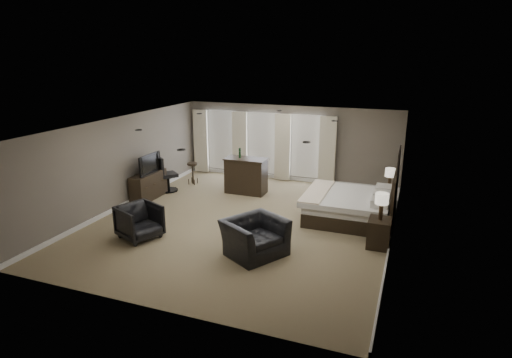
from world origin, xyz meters
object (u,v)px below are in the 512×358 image
(bed, at_px, (351,194))
(bar_stool_left, at_px, (193,174))
(lamp_near, at_px, (381,207))
(dresser, at_px, (149,186))
(armchair_near, at_px, (255,231))
(armchair_far, at_px, (139,220))
(lamp_far, at_px, (390,179))
(desk_chair, at_px, (168,174))
(tv, at_px, (147,171))
(bar_stool_right, at_px, (263,173))
(nightstand_far, at_px, (388,197))
(nightstand_near, at_px, (379,233))
(bar_counter, at_px, (246,176))

(bed, bearing_deg, bar_stool_left, 165.73)
(bar_stool_left, bearing_deg, lamp_near, -24.04)
(bed, relative_size, lamp_near, 3.61)
(dresser, relative_size, armchair_near, 1.11)
(lamp_near, xyz_separation_m, armchair_far, (-5.43, -1.53, -0.52))
(lamp_far, distance_m, desk_chair, 6.83)
(tv, bearing_deg, bar_stool_right, -45.33)
(dresser, bearing_deg, bar_stool_left, 73.58)
(dresser, distance_m, bar_stool_right, 3.86)
(nightstand_far, xyz_separation_m, tv, (-6.92, -1.86, 0.61))
(bar_stool_left, bearing_deg, nightstand_far, 0.46)
(nightstand_near, bearing_deg, dresser, 171.48)
(bed, xyz_separation_m, lamp_far, (0.89, 1.45, 0.12))
(armchair_near, height_order, desk_chair, desk_chair)
(bar_stool_left, xyz_separation_m, bar_stool_right, (2.21, 0.90, -0.01))
(armchair_near, xyz_separation_m, desk_chair, (-4.21, 3.25, 0.03))
(armchair_far, distance_m, bar_counter, 4.28)
(nightstand_near, relative_size, lamp_near, 1.07)
(nightstand_near, relative_size, bar_counter, 0.51)
(nightstand_far, bearing_deg, desk_chair, -171.39)
(bar_stool_right, bearing_deg, lamp_far, -11.47)
(nightstand_near, distance_m, tv, 7.02)
(lamp_near, bearing_deg, bar_stool_right, 138.11)
(nightstand_far, relative_size, bar_counter, 0.41)
(nightstand_far, distance_m, dresser, 7.17)
(nightstand_far, distance_m, bar_counter, 4.35)
(bed, distance_m, nightstand_near, 1.74)
(dresser, xyz_separation_m, armchair_far, (1.49, -2.56, 0.05))
(tv, relative_size, armchair_near, 0.83)
(armchair_far, bearing_deg, bar_counter, 7.96)
(nightstand_far, relative_size, tv, 0.51)
(dresser, height_order, bar_stool_right, dresser)
(bed, height_order, desk_chair, bed)
(lamp_near, bearing_deg, nightstand_far, 90.00)
(nightstand_far, bearing_deg, lamp_near, -90.00)
(tv, height_order, bar_stool_left, tv)
(nightstand_far, xyz_separation_m, bar_stool_left, (-6.39, -0.05, 0.10))
(nightstand_far, relative_size, dresser, 0.38)
(lamp_far, height_order, bar_counter, same)
(nightstand_far, height_order, tv, tv)
(bar_stool_left, distance_m, bar_stool_right, 2.38)
(bar_counter, xyz_separation_m, desk_chair, (-2.41, -0.73, 0.01))
(bar_stool_right, bearing_deg, bed, -34.94)
(lamp_far, bearing_deg, dresser, -164.93)
(bed, relative_size, lamp_far, 3.69)
(bed, bearing_deg, lamp_near, -58.46)
(bed, bearing_deg, lamp_far, 58.46)
(nightstand_near, bearing_deg, armchair_near, -151.52)
(nightstand_near, bearing_deg, lamp_near, 0.00)
(nightstand_near, distance_m, lamp_far, 2.94)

